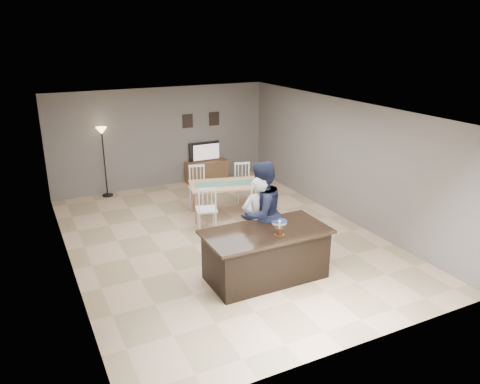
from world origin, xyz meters
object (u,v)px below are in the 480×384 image
woman (259,221)px  man (261,214)px  dining_table (226,189)px  kitchen_island (266,254)px  plate_stack (279,222)px  television (205,152)px  floor_lamp (103,143)px  birthday_cake (279,231)px  tv_console (207,171)px

woman → man: size_ratio=0.87×
dining_table → kitchen_island: bearing=-87.3°
woman → plate_stack: (0.21, -0.37, 0.07)m
television → dining_table: size_ratio=0.42×
television → dining_table: television is taller
television → man: 5.19m
kitchen_island → television: size_ratio=2.35×
kitchen_island → man: bearing=70.6°
woman → television: bearing=-89.9°
woman → dining_table: woman is taller
dining_table → floor_lamp: size_ratio=1.21×
man → floor_lamp: size_ratio=1.07×
woman → plate_stack: woman is taller
birthday_cake → man: bearing=84.0°
man → dining_table: (0.42, 2.41, -0.33)m
birthday_cake → floor_lamp: size_ratio=0.14×
kitchen_island → floor_lamp: bearing=106.1°
kitchen_island → television: bearing=78.0°
dining_table → television: bearing=92.2°
kitchen_island → dining_table: dining_table is taller
birthday_cake → plate_stack: 0.49m
man → birthday_cake: man is taller
kitchen_island → floor_lamp: floor_lamp is taller
man → plate_stack: size_ratio=6.95×
dining_table → floor_lamp: bearing=144.8°
man → birthday_cake: size_ratio=7.56×
television → woman: woman is taller
woman → birthday_cake: size_ratio=6.59×
tv_console → plate_stack: plate_stack is taller
tv_console → television: television is taller
television → man: bearing=78.8°
television → floor_lamp: (-2.81, -0.05, 0.55)m
man → tv_console: bearing=-122.6°
birthday_cake → television: bearing=79.5°
kitchen_island → tv_console: kitchen_island is taller
television → tv_console: bearing=90.0°
tv_console → woman: 5.16m
tv_console → floor_lamp: bearing=179.6°
man → floor_lamp: bearing=-91.5°
woman → plate_stack: 0.43m
birthday_cake → plate_stack: birthday_cake is taller
tv_console → man: man is taller
kitchen_island → man: (0.19, 0.55, 0.52)m
man → plate_stack: 0.41m
television → floor_lamp: floor_lamp is taller
kitchen_island → floor_lamp: 5.90m
television → man: (-1.01, -5.09, 0.11)m
tv_console → dining_table: (-0.58, -2.61, 0.34)m
tv_console → birthday_cake: bearing=-100.6°
floor_lamp → man: bearing=-70.3°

